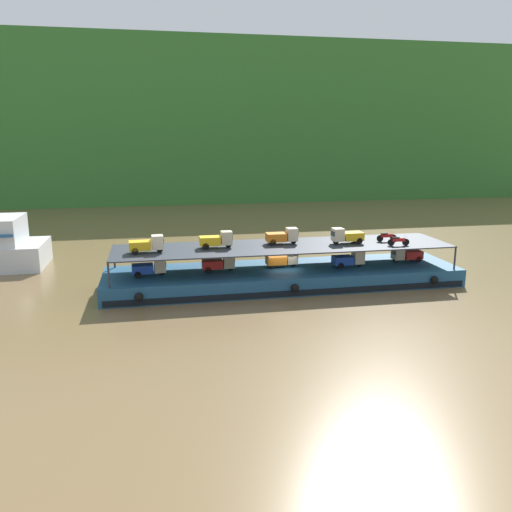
# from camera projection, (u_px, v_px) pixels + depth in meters

# --- Properties ---
(ground_plane) EXTENTS (400.00, 400.00, 0.00)m
(ground_plane) POSITION_uv_depth(u_px,v_px,m) (283.00, 285.00, 45.20)
(ground_plane) COLOR brown
(hillside_far_bank) EXTENTS (143.13, 30.02, 30.94)m
(hillside_far_bank) POSITION_uv_depth(u_px,v_px,m) (203.00, 112.00, 107.20)
(hillside_far_bank) COLOR #33702D
(hillside_far_bank) RESTS_ON ground
(cargo_barge) EXTENTS (30.36, 7.78, 1.50)m
(cargo_barge) POSITION_uv_depth(u_px,v_px,m) (283.00, 277.00, 45.01)
(cargo_barge) COLOR navy
(cargo_barge) RESTS_ON ground
(cargo_rack) EXTENTS (28.76, 6.44, 2.00)m
(cargo_rack) POSITION_uv_depth(u_px,v_px,m) (284.00, 246.00, 44.42)
(cargo_rack) COLOR #2D333D
(cargo_rack) RESTS_ON cargo_barge
(mini_truck_lower_stern) EXTENTS (2.79, 1.28, 1.38)m
(mini_truck_lower_stern) POSITION_uv_depth(u_px,v_px,m) (150.00, 268.00, 42.35)
(mini_truck_lower_stern) COLOR #1E47B7
(mini_truck_lower_stern) RESTS_ON cargo_barge
(mini_truck_lower_aft) EXTENTS (2.76, 1.23, 1.38)m
(mini_truck_lower_aft) POSITION_uv_depth(u_px,v_px,m) (219.00, 263.00, 43.81)
(mini_truck_lower_aft) COLOR red
(mini_truck_lower_aft) RESTS_ON cargo_barge
(mini_truck_lower_mid) EXTENTS (2.74, 1.20, 1.38)m
(mini_truck_lower_mid) POSITION_uv_depth(u_px,v_px,m) (282.00, 259.00, 45.21)
(mini_truck_lower_mid) COLOR orange
(mini_truck_lower_mid) RESTS_ON cargo_barge
(mini_truck_lower_fore) EXTENTS (2.77, 1.25, 1.38)m
(mini_truck_lower_fore) POSITION_uv_depth(u_px,v_px,m) (349.00, 259.00, 45.22)
(mini_truck_lower_fore) COLOR #1E47B7
(mini_truck_lower_fore) RESTS_ON cargo_barge
(mini_truck_lower_bow) EXTENTS (2.79, 1.28, 1.38)m
(mini_truck_lower_bow) POSITION_uv_depth(u_px,v_px,m) (406.00, 254.00, 47.09)
(mini_truck_lower_bow) COLOR red
(mini_truck_lower_bow) RESTS_ON cargo_barge
(mini_truck_upper_stern) EXTENTS (2.79, 1.28, 1.38)m
(mini_truck_upper_stern) POSITION_uv_depth(u_px,v_px,m) (147.00, 244.00, 41.59)
(mini_truck_upper_stern) COLOR gold
(mini_truck_upper_stern) RESTS_ON cargo_rack
(mini_truck_upper_mid) EXTENTS (2.75, 1.22, 1.38)m
(mini_truck_upper_mid) POSITION_uv_depth(u_px,v_px,m) (217.00, 240.00, 43.39)
(mini_truck_upper_mid) COLOR gold
(mini_truck_upper_mid) RESTS_ON cargo_rack
(mini_truck_upper_fore) EXTENTS (2.75, 1.22, 1.38)m
(mini_truck_upper_fore) POSITION_uv_depth(u_px,v_px,m) (282.00, 236.00, 44.93)
(mini_truck_upper_fore) COLOR orange
(mini_truck_upper_fore) RESTS_ON cargo_rack
(mini_truck_upper_bow) EXTENTS (2.79, 1.28, 1.38)m
(mini_truck_upper_bow) POSITION_uv_depth(u_px,v_px,m) (347.00, 236.00, 45.14)
(mini_truck_upper_bow) COLOR gold
(mini_truck_upper_bow) RESTS_ON cargo_rack
(motorcycle_upper_port) EXTENTS (1.90, 0.55, 0.87)m
(motorcycle_upper_port) POSITION_uv_depth(u_px,v_px,m) (398.00, 241.00, 44.27)
(motorcycle_upper_port) COLOR black
(motorcycle_upper_port) RESTS_ON cargo_rack
(motorcycle_upper_centre) EXTENTS (1.90, 0.55, 0.87)m
(motorcycle_upper_centre) POSITION_uv_depth(u_px,v_px,m) (387.00, 237.00, 46.08)
(motorcycle_upper_centre) COLOR black
(motorcycle_upper_centre) RESTS_ON cargo_rack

